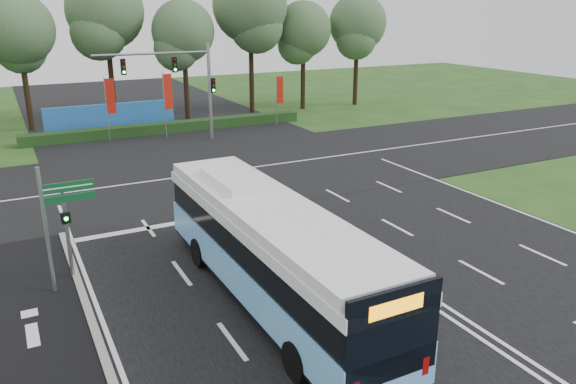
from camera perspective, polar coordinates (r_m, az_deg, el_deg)
name	(u,v)px	position (r m, az deg, el deg)	size (l,w,h in m)	color
ground	(334,242)	(23.77, 4.68, -5.06)	(120.00, 120.00, 0.00)	#214617
road_main	(334,241)	(23.76, 4.68, -5.01)	(20.00, 120.00, 0.04)	black
road_cross	(229,171)	(33.94, -6.03, 2.14)	(120.00, 14.00, 0.05)	black
bike_path	(8,360)	(18.08, -26.56, -15.04)	(5.00, 18.00, 0.06)	black
kerb_strip	(97,337)	(18.12, -18.81, -13.79)	(0.25, 18.00, 0.12)	gray
city_bus	(271,250)	(18.38, -1.76, -5.90)	(2.89, 12.92, 3.70)	#6DB8FE
pedestrian_signal	(67,230)	(21.38, -21.53, -3.57)	(0.32, 0.42, 3.47)	gray
street_sign	(56,215)	(20.27, -22.53, -2.16)	(1.75, 0.13, 4.49)	gray
banner_flag_left	(110,100)	(42.70, -17.68, 8.88)	(0.67, 0.23, 4.69)	gray
banner_flag_mid	(167,96)	(42.86, -12.18, 9.51)	(0.71, 0.17, 4.87)	gray
banner_flag_right	(279,93)	(46.88, -0.91, 10.05)	(0.60, 0.17, 4.11)	gray
traffic_light_gantry	(185,78)	(41.00, -10.42, 11.35)	(8.41, 0.28, 7.00)	gray
hedge	(170,127)	(45.41, -11.87, 6.45)	(22.00, 1.20, 0.80)	#163312
blue_hoarding	(111,118)	(46.84, -17.51, 7.23)	(10.00, 0.30, 2.20)	#2163B4
eucalyptus_row	(146,21)	(49.98, -14.24, 16.53)	(46.41, 8.80, 12.88)	black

